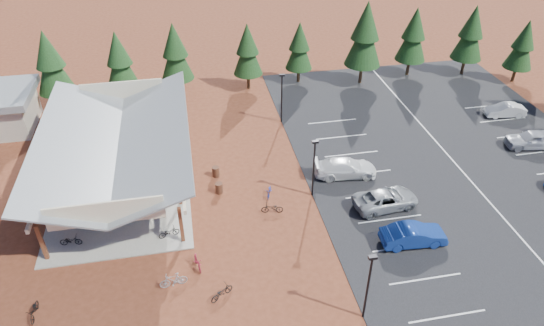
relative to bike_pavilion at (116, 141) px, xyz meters
The scene contains 37 objects.
ground 12.79m from the bike_pavilion, 34.99° to the right, with size 140.00×140.00×0.00m, color #582817.
asphalt_lot 29.03m from the bike_pavilion, ahead, with size 27.00×44.00×0.04m, color black.
concrete_pad 3.77m from the bike_pavilion, 90.00° to the left, with size 10.60×18.60×0.10m, color gray.
bike_pavilion is the anchor object (origin of this frame).
lamp_post_0 22.69m from the bike_pavilion, 48.58° to the right, with size 0.50×0.25×5.14m.
lamp_post_1 15.83m from the bike_pavilion, 18.43° to the right, with size 0.50×0.25×5.14m.
lamp_post_2 16.57m from the bike_pavilion, 25.02° to the left, with size 0.50×0.25×5.14m.
trash_bin_0 9.02m from the bike_pavilion, 23.01° to the right, with size 0.60×0.60×0.90m, color #482819.
trash_bin_1 8.43m from the bike_pavilion, ahead, with size 0.60×0.60×0.90m, color #482819.
pine_1 15.74m from the bike_pavilion, 116.54° to the left, with size 3.63×3.63×8.47m.
pine_2 14.29m from the bike_pavilion, 91.78° to the left, with size 3.36×3.36×7.83m.
pine_3 15.94m from the bike_pavilion, 70.82° to the left, with size 3.47×3.47×8.08m.
pine_4 19.87m from the bike_pavilion, 49.48° to the left, with size 3.21×3.21×7.47m.
pine_5 24.52m from the bike_pavilion, 39.86° to the left, with size 3.03×3.03×7.05m.
pine_6 29.40m from the bike_pavilion, 28.67° to the left, with size 4.04×4.04×9.41m.
pine_7 35.37m from the bike_pavilion, 25.21° to the left, with size 3.47×3.47×8.09m.
pine_8 41.04m from the bike_pavilion, 20.09° to the left, with size 3.53×3.53×8.23m.
pine_13 44.67m from the bike_pavilion, 14.34° to the left, with size 3.11×3.11×7.25m.
bike_0 8.67m from the bike_pavilion, 113.14° to the right, with size 0.54×1.54×0.81m, color black.
bike_1 5.83m from the bike_pavilion, 135.08° to the right, with size 0.50×1.78×1.07m, color gray.
bike_2 4.53m from the bike_pavilion, 149.75° to the left, with size 0.55×1.58×0.83m, color navy.
bike_3 6.16m from the bike_pavilion, 109.53° to the left, with size 0.47×1.68×1.01m, color #9C3418.
bike_4 9.23m from the bike_pavilion, 64.99° to the right, with size 0.53×1.51×0.79m, color black.
bike_5 4.49m from the bike_pavilion, 13.96° to the right, with size 0.47×1.67×1.00m, color #9C9FA4.
bike_6 5.40m from the bike_pavilion, 51.10° to the left, with size 0.53×1.53×0.80m, color navy.
bike_7 6.41m from the bike_pavilion, 72.04° to the left, with size 0.44×1.56×0.93m, color maroon.
bike_8 14.30m from the bike_pavilion, 108.73° to the right, with size 0.57×1.64×0.86m, color black.
bike_11 12.80m from the bike_pavilion, 63.81° to the right, with size 0.46×1.63×0.98m, color maroon.
bike_12 15.84m from the bike_pavilion, 64.03° to the right, with size 0.59×1.69×0.89m, color black.
bike_13 13.41m from the bike_pavilion, 72.81° to the right, with size 0.51×1.80×1.08m, color #929499.
bike_14 12.88m from the bike_pavilion, 20.69° to the right, with size 0.53×1.53×0.80m, color navy.
bike_16 13.60m from the bike_pavilion, 29.79° to the right, with size 0.58×1.67×0.88m, color black.
car_1 23.84m from the bike_pavilion, 29.69° to the right, with size 1.62×4.63×1.53m, color navy.
car_2 21.75m from the bike_pavilion, 20.43° to the right, with size 2.36×5.13×1.43m, color gray.
car_3 18.88m from the bike_pavilion, ahead, with size 2.14×5.26×1.53m, color white.
car_8 36.77m from the bike_pavilion, ahead, with size 1.92×4.77×1.62m, color #B3B4BC.
car_9 37.83m from the bike_pavilion, ahead, with size 1.40×4.01×1.32m, color silver.
Camera 1 is at (-3.97, -27.36, 24.39)m, focal length 32.00 mm.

